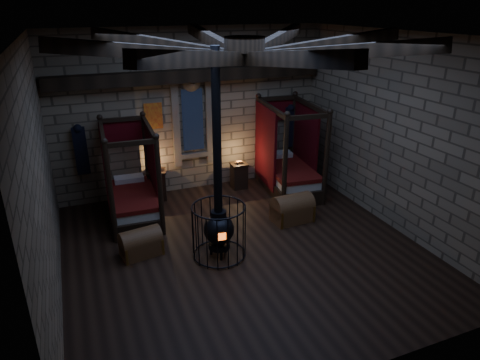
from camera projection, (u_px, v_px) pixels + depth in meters
name	position (u px, v px, depth m)	size (l,w,h in m)	color
room	(242.00, 62.00, 7.44)	(7.02, 7.02, 4.29)	black
bed_left	(133.00, 196.00, 9.96)	(1.21, 2.15, 2.19)	black
bed_right	(287.00, 169.00, 11.45)	(1.43, 2.36, 2.34)	black
trunk_left	(141.00, 243.00, 8.53)	(0.86, 0.62, 0.58)	brown
trunk_right	(292.00, 209.00, 9.86)	(0.93, 0.61, 0.67)	brown
nightstand_left	(157.00, 184.00, 10.94)	(0.57, 0.56, 0.95)	black
nightstand_right	(239.00, 175.00, 11.62)	(0.45, 0.43, 0.76)	black
stove	(219.00, 227.00, 8.35)	(1.07, 1.07, 4.05)	black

